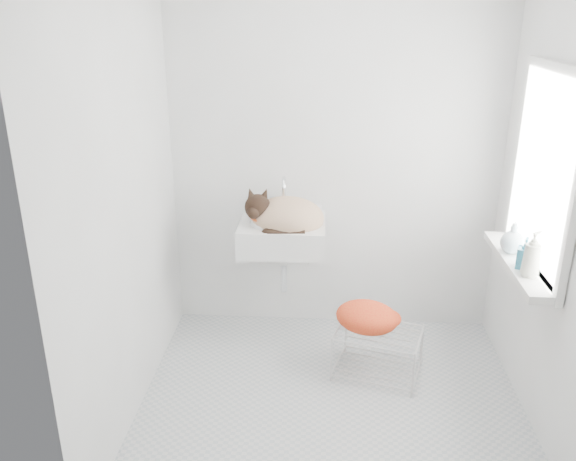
# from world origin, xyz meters

# --- Properties ---
(floor) EXTENTS (2.20, 2.00, 0.02)m
(floor) POSITION_xyz_m (0.00, 0.00, 0.00)
(floor) COLOR #9EA6AB
(floor) RESTS_ON ground
(back_wall) EXTENTS (2.20, 0.02, 2.50)m
(back_wall) POSITION_xyz_m (0.00, 1.00, 1.25)
(back_wall) COLOR white
(back_wall) RESTS_ON ground
(right_wall) EXTENTS (0.02, 2.00, 2.50)m
(right_wall) POSITION_xyz_m (1.10, 0.00, 1.25)
(right_wall) COLOR white
(right_wall) RESTS_ON ground
(left_wall) EXTENTS (0.02, 2.00, 2.50)m
(left_wall) POSITION_xyz_m (-1.10, 0.00, 1.25)
(left_wall) COLOR white
(left_wall) RESTS_ON ground
(window_glass) EXTENTS (0.01, 0.80, 1.00)m
(window_glass) POSITION_xyz_m (1.09, 0.20, 1.35)
(window_glass) COLOR white
(window_glass) RESTS_ON right_wall
(window_frame) EXTENTS (0.04, 0.90, 1.10)m
(window_frame) POSITION_xyz_m (1.07, 0.20, 1.35)
(window_frame) COLOR white
(window_frame) RESTS_ON right_wall
(windowsill) EXTENTS (0.16, 0.88, 0.04)m
(windowsill) POSITION_xyz_m (1.01, 0.20, 0.83)
(windowsill) COLOR white
(windowsill) RESTS_ON right_wall
(sink) EXTENTS (0.55, 0.48, 0.22)m
(sink) POSITION_xyz_m (-0.33, 0.74, 0.85)
(sink) COLOR white
(sink) RESTS_ON back_wall
(faucet) EXTENTS (0.20, 0.14, 0.20)m
(faucet) POSITION_xyz_m (-0.33, 0.92, 0.99)
(faucet) COLOR silver
(faucet) RESTS_ON sink
(cat) EXTENTS (0.53, 0.46, 0.31)m
(cat) POSITION_xyz_m (-0.32, 0.72, 0.89)
(cat) COLOR tan
(cat) RESTS_ON sink
(wire_rack) EXTENTS (0.57, 0.47, 0.30)m
(wire_rack) POSITION_xyz_m (0.29, 0.33, 0.15)
(wire_rack) COLOR silver
(wire_rack) RESTS_ON floor
(towel) EXTENTS (0.47, 0.41, 0.16)m
(towel) POSITION_xyz_m (0.21, 0.36, 0.33)
(towel) COLOR #CA6823
(towel) RESTS_ON wire_rack
(bottle_a) EXTENTS (0.11, 0.11, 0.21)m
(bottle_a) POSITION_xyz_m (1.00, -0.00, 0.85)
(bottle_a) COLOR beige
(bottle_a) RESTS_ON windowsill
(bottle_b) EXTENTS (0.10, 0.10, 0.17)m
(bottle_b) POSITION_xyz_m (1.00, 0.10, 0.85)
(bottle_b) COLOR teal
(bottle_b) RESTS_ON windowsill
(bottle_c) EXTENTS (0.17, 0.17, 0.17)m
(bottle_c) POSITION_xyz_m (1.00, 0.32, 0.85)
(bottle_c) COLOR silver
(bottle_c) RESTS_ON windowsill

